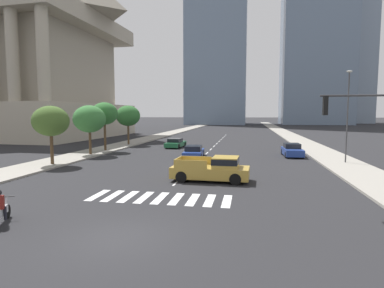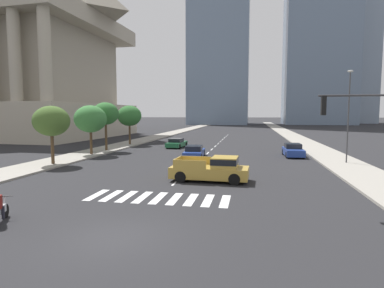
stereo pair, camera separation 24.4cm
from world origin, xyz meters
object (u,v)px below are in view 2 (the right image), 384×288
(sedan_blue_2, at_px, (194,152))
(sedan_green_1, at_px, (177,143))
(traffic_signal_near, at_px, (379,125))
(street_tree_third, at_px, (106,114))
(street_tree_second, at_px, (90,119))
(sedan_blue_0, at_px, (293,151))
(street_tree_fourth, at_px, (129,116))
(pickup_truck, at_px, (213,169))
(street_tree_nearest, at_px, (51,121))
(street_lamp_east, at_px, (349,110))

(sedan_blue_2, bearing_deg, sedan_green_1, 20.35)
(traffic_signal_near, relative_size, street_tree_third, 0.98)
(street_tree_second, bearing_deg, sedan_blue_2, 0.57)
(sedan_blue_0, height_order, street_tree_third, street_tree_third)
(traffic_signal_near, bearing_deg, street_tree_fourth, -50.30)
(sedan_green_1, bearing_deg, pickup_truck, -155.96)
(traffic_signal_near, bearing_deg, street_tree_nearest, -22.22)
(sedan_blue_2, bearing_deg, pickup_truck, -166.59)
(sedan_green_1, height_order, street_tree_second, street_tree_second)
(traffic_signal_near, bearing_deg, street_lamp_east, -100.84)
(pickup_truck, distance_m, street_tree_fourth, 26.88)
(sedan_blue_0, bearing_deg, traffic_signal_near, 2.11)
(sedan_blue_2, height_order, traffic_signal_near, traffic_signal_near)
(pickup_truck, relative_size, street_tree_fourth, 0.95)
(street_tree_nearest, xyz_separation_m, street_tree_second, (0.00, 6.90, 0.08))
(street_tree_second, relative_size, street_tree_fourth, 0.95)
(pickup_truck, height_order, sedan_blue_0, pickup_truck)
(sedan_blue_2, distance_m, street_tree_nearest, 13.83)
(street_tree_second, bearing_deg, traffic_signal_near, -35.38)
(sedan_blue_0, bearing_deg, street_tree_nearest, -66.71)
(street_tree_nearest, relative_size, street_tree_third, 0.88)
(street_tree_third, relative_size, street_tree_fourth, 1.03)
(sedan_blue_2, xyz_separation_m, street_tree_nearest, (-11.45, -7.01, 3.30))
(street_tree_fourth, bearing_deg, street_tree_second, -90.00)
(sedan_blue_2, distance_m, street_tree_second, 11.94)
(sedan_blue_2, bearing_deg, sedan_blue_0, -76.58)
(sedan_blue_0, relative_size, street_tree_third, 0.77)
(pickup_truck, xyz_separation_m, street_lamp_east, (11.00, 9.42, 4.06))
(street_tree_third, height_order, street_tree_fourth, street_tree_third)
(pickup_truck, relative_size, sedan_blue_0, 1.20)
(sedan_green_1, relative_size, street_tree_second, 0.87)
(sedan_green_1, distance_m, street_tree_nearest, 18.37)
(sedan_blue_0, bearing_deg, sedan_green_1, -115.97)
(sedan_blue_0, bearing_deg, street_tree_third, -93.08)
(street_tree_third, bearing_deg, sedan_green_1, 38.85)
(sedan_green_1, height_order, street_tree_third, street_tree_third)
(pickup_truck, height_order, traffic_signal_near, traffic_signal_near)
(sedan_blue_2, xyz_separation_m, street_lamp_east, (14.26, -1.62, 4.28))
(street_lamp_east, distance_m, street_tree_second, 25.77)
(sedan_green_1, bearing_deg, street_tree_nearest, 160.34)
(street_lamp_east, height_order, street_tree_fourth, street_lamp_east)
(sedan_blue_0, distance_m, street_tree_third, 22.00)
(sedan_green_1, relative_size, traffic_signal_near, 0.82)
(sedan_green_1, height_order, street_tree_fourth, street_tree_fourth)
(pickup_truck, relative_size, traffic_signal_near, 0.94)
(sedan_blue_2, relative_size, traffic_signal_near, 0.85)
(street_lamp_east, height_order, street_tree_second, street_lamp_east)
(sedan_green_1, distance_m, street_tree_third, 10.23)
(sedan_blue_0, xyz_separation_m, street_lamp_east, (4.07, -4.63, 4.24))
(pickup_truck, distance_m, street_tree_third, 21.08)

